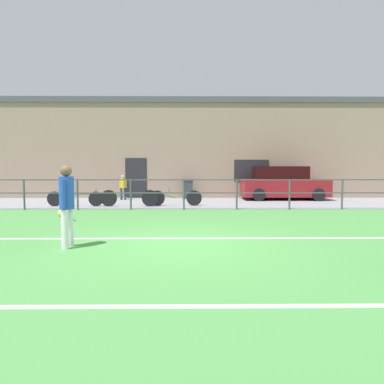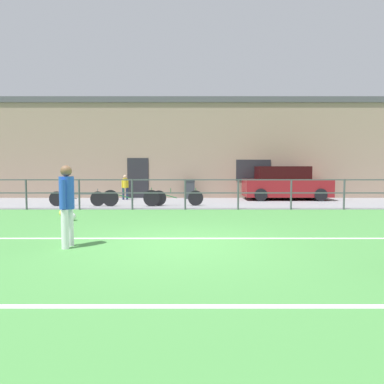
{
  "view_description": "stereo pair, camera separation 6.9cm",
  "coord_description": "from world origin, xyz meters",
  "px_view_note": "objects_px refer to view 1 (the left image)",
  "views": [
    {
      "loc": [
        0.19,
        -6.87,
        1.54
      ],
      "look_at": [
        0.29,
        4.16,
        0.79
      ],
      "focal_mm": 32.06,
      "sensor_mm": 36.0,
      "label": 1
    },
    {
      "loc": [
        0.26,
        -6.87,
        1.54
      ],
      "look_at": [
        0.29,
        4.16,
        0.79
      ],
      "focal_mm": 32.06,
      "sensor_mm": 36.0,
      "label": 2
    }
  ],
  "objects_px": {
    "soccer_ball_match": "(61,213)",
    "bicycle_parked_3": "(75,198)",
    "player_striker": "(67,201)",
    "bicycle_parked_0": "(129,198)",
    "soccer_ball_spare": "(70,217)",
    "bicycle_parked_2": "(176,198)",
    "parked_car_red": "(283,184)",
    "trash_bin_0": "(188,189)",
    "spectator_child": "(123,186)"
  },
  "relations": [
    {
      "from": "player_striker",
      "to": "soccer_ball_match",
      "type": "distance_m",
      "value": 4.73
    },
    {
      "from": "parked_car_red",
      "to": "bicycle_parked_3",
      "type": "relative_size",
      "value": 1.81
    },
    {
      "from": "spectator_child",
      "to": "bicycle_parked_2",
      "type": "height_order",
      "value": "spectator_child"
    },
    {
      "from": "bicycle_parked_2",
      "to": "player_striker",
      "type": "bearing_deg",
      "value": -103.77
    },
    {
      "from": "bicycle_parked_2",
      "to": "parked_car_red",
      "type": "bearing_deg",
      "value": 28.18
    },
    {
      "from": "player_striker",
      "to": "spectator_child",
      "type": "relative_size",
      "value": 1.32
    },
    {
      "from": "soccer_ball_match",
      "to": "parked_car_red",
      "type": "distance_m",
      "value": 10.58
    },
    {
      "from": "soccer_ball_match",
      "to": "soccer_ball_spare",
      "type": "height_order",
      "value": "soccer_ball_spare"
    },
    {
      "from": "spectator_child",
      "to": "soccer_ball_spare",
      "type": "bearing_deg",
      "value": 78.22
    },
    {
      "from": "bicycle_parked_3",
      "to": "trash_bin_0",
      "type": "height_order",
      "value": "trash_bin_0"
    },
    {
      "from": "soccer_ball_match",
      "to": "bicycle_parked_3",
      "type": "distance_m",
      "value": 2.98
    },
    {
      "from": "soccer_ball_match",
      "to": "bicycle_parked_2",
      "type": "xyz_separation_m",
      "value": [
        3.56,
        3.11,
        0.24
      ]
    },
    {
      "from": "player_striker",
      "to": "soccer_ball_spare",
      "type": "xyz_separation_m",
      "value": [
        -1.15,
        3.49,
        -0.79
      ]
    },
    {
      "from": "bicycle_parked_0",
      "to": "soccer_ball_match",
      "type": "bearing_deg",
      "value": -120.68
    },
    {
      "from": "player_striker",
      "to": "soccer_ball_match",
      "type": "xyz_separation_m",
      "value": [
        -1.73,
        4.33,
        -0.8
      ]
    },
    {
      "from": "trash_bin_0",
      "to": "bicycle_parked_0",
      "type": "bearing_deg",
      "value": -123.54
    },
    {
      "from": "soccer_ball_match",
      "to": "bicycle_parked_0",
      "type": "bearing_deg",
      "value": 59.32
    },
    {
      "from": "bicycle_parked_2",
      "to": "trash_bin_0",
      "type": "relative_size",
      "value": 2.28
    },
    {
      "from": "parked_car_red",
      "to": "soccer_ball_match",
      "type": "bearing_deg",
      "value": -146.05
    },
    {
      "from": "bicycle_parked_0",
      "to": "soccer_ball_spare",
      "type": "bearing_deg",
      "value": -106.73
    },
    {
      "from": "soccer_ball_spare",
      "to": "bicycle_parked_2",
      "type": "height_order",
      "value": "bicycle_parked_2"
    },
    {
      "from": "soccer_ball_match",
      "to": "soccer_ball_spare",
      "type": "relative_size",
      "value": 0.96
    },
    {
      "from": "soccer_ball_match",
      "to": "parked_car_red",
      "type": "bearing_deg",
      "value": 33.95
    },
    {
      "from": "bicycle_parked_2",
      "to": "bicycle_parked_3",
      "type": "relative_size",
      "value": 0.95
    },
    {
      "from": "player_striker",
      "to": "bicycle_parked_3",
      "type": "bearing_deg",
      "value": -159.83
    },
    {
      "from": "parked_car_red",
      "to": "trash_bin_0",
      "type": "xyz_separation_m",
      "value": [
        -4.71,
        0.51,
        -0.3
      ]
    },
    {
      "from": "bicycle_parked_0",
      "to": "player_striker",
      "type": "bearing_deg",
      "value": -89.67
    },
    {
      "from": "bicycle_parked_0",
      "to": "bicycle_parked_3",
      "type": "relative_size",
      "value": 1.02
    },
    {
      "from": "soccer_ball_match",
      "to": "trash_bin_0",
      "type": "bearing_deg",
      "value": 57.71
    },
    {
      "from": "soccer_ball_match",
      "to": "trash_bin_0",
      "type": "height_order",
      "value": "trash_bin_0"
    },
    {
      "from": "soccer_ball_match",
      "to": "bicycle_parked_0",
      "type": "xyz_separation_m",
      "value": [
        1.69,
        2.85,
        0.25
      ]
    },
    {
      "from": "player_striker",
      "to": "bicycle_parked_0",
      "type": "distance_m",
      "value": 7.2
    },
    {
      "from": "soccer_ball_match",
      "to": "bicycle_parked_2",
      "type": "height_order",
      "value": "bicycle_parked_2"
    },
    {
      "from": "player_striker",
      "to": "bicycle_parked_0",
      "type": "height_order",
      "value": "player_striker"
    },
    {
      "from": "player_striker",
      "to": "bicycle_parked_0",
      "type": "relative_size",
      "value": 0.69
    },
    {
      "from": "soccer_ball_spare",
      "to": "trash_bin_0",
      "type": "relative_size",
      "value": 0.25
    },
    {
      "from": "soccer_ball_spare",
      "to": "trash_bin_0",
      "type": "distance_m",
      "value": 8.04
    },
    {
      "from": "player_striker",
      "to": "spectator_child",
      "type": "distance_m",
      "value": 10.22
    },
    {
      "from": "soccer_ball_spare",
      "to": "spectator_child",
      "type": "xyz_separation_m",
      "value": [
        0.29,
        6.69,
        0.59
      ]
    },
    {
      "from": "parked_car_red",
      "to": "bicycle_parked_2",
      "type": "bearing_deg",
      "value": -151.82
    },
    {
      "from": "bicycle_parked_0",
      "to": "trash_bin_0",
      "type": "relative_size",
      "value": 2.47
    },
    {
      "from": "soccer_ball_spare",
      "to": "parked_car_red",
      "type": "xyz_separation_m",
      "value": [
        8.18,
        6.73,
        0.67
      ]
    },
    {
      "from": "player_striker",
      "to": "bicycle_parked_2",
      "type": "distance_m",
      "value": 7.68
    },
    {
      "from": "soccer_ball_spare",
      "to": "parked_car_red",
      "type": "distance_m",
      "value": 10.61
    },
    {
      "from": "bicycle_parked_0",
      "to": "trash_bin_0",
      "type": "distance_m",
      "value": 4.27
    },
    {
      "from": "player_striker",
      "to": "parked_car_red",
      "type": "relative_size",
      "value": 0.39
    },
    {
      "from": "bicycle_parked_0",
      "to": "bicycle_parked_3",
      "type": "distance_m",
      "value": 2.21
    },
    {
      "from": "spectator_child",
      "to": "bicycle_parked_2",
      "type": "xyz_separation_m",
      "value": [
        2.68,
        -2.75,
        -0.36
      ]
    },
    {
      "from": "soccer_ball_match",
      "to": "spectator_child",
      "type": "bearing_deg",
      "value": 81.49
    },
    {
      "from": "player_striker",
      "to": "parked_car_red",
      "type": "xyz_separation_m",
      "value": [
        7.03,
        10.22,
        -0.12
      ]
    }
  ]
}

